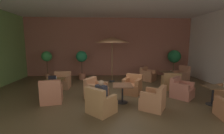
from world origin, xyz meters
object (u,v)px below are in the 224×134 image
Objects in this scene: armchair_rear_right_east at (100,104)px; armchair_rear_right_west at (132,86)px; patron_blue_shirt at (101,92)px; open_laptop at (52,79)px; armchair_rear_right_north at (96,91)px; potted_tree_mid_left at (174,58)px; cafe_table_mid_center at (213,92)px; iced_drink_cup at (56,78)px; cafe_table_front_right at (166,74)px; cafe_table_rear_right at (122,89)px; armchair_rear_right_south at (154,101)px; potted_tree_mid_right at (47,59)px; armchair_front_right_east at (171,83)px; armchair_front_right_south at (181,76)px; armchair_front_right_north at (148,76)px; patio_umbrella_tall_red at (112,40)px; cafe_table_front_left at (55,83)px; armchair_mid_center_north at (181,90)px; armchair_front_left_east at (52,94)px; potted_tree_left_corner at (82,60)px; armchair_front_left_north at (62,82)px.

armchair_rear_right_east reaches higher than armchair_rear_right_west.
patron_blue_shirt is 2.78m from open_laptop.
potted_tree_mid_left reaches higher than armchair_rear_right_north.
patron_blue_shirt is (-4.03, -0.47, 0.22)m from cafe_table_mid_center.
iced_drink_cup is at bearing 134.87° from armchair_rear_right_east.
cafe_table_rear_right is at bearing -135.51° from cafe_table_front_right.
armchair_rear_right_south is 0.58× the size of potted_tree_mid_right.
armchair_front_right_east is 1.96m from armchair_front_right_south.
armchair_front_right_north is 3.05m from patio_umbrella_tall_red.
armchair_front_right_south is 8.32m from potted_tree_mid_right.
armchair_mid_center_north is (5.35, -0.66, -0.21)m from cafe_table_front_left.
iced_drink_cup is at bearing 166.08° from cafe_table_mid_center.
cafe_table_mid_center is 0.94× the size of cafe_table_rear_right.
potted_tree_mid_left is at bearing 27.67° from open_laptop.
armchair_front_right_north is (4.62, 3.35, -0.03)m from armchair_front_left_east.
potted_tree_mid_left reaches higher than armchair_rear_right_south.
potted_tree_left_corner is (-2.65, 2.97, 0.90)m from armchair_rear_right_west.
cafe_table_mid_center is 6.27× the size of iced_drink_cup.
armchair_front_right_east reaches higher than cafe_table_rear_right.
cafe_table_front_right is at bearing -42.40° from armchair_front_right_north.
armchair_rear_right_south reaches higher than cafe_table_mid_center.
armchair_rear_right_north is at bearing -106.74° from patio_umbrella_tall_red.
armchair_front_right_south reaches higher than armchair_rear_right_east.
iced_drink_cup is at bearing -64.70° from potted_tree_mid_right.
armchair_rear_right_east reaches higher than cafe_table_front_left.
armchair_mid_center_north is at bearing -7.40° from iced_drink_cup.
cafe_table_front_left is at bearing 155.35° from armchair_rear_right_south.
cafe_table_front_right is 0.72× the size of armchair_rear_right_west.
armchair_rear_right_east is at bearing -41.32° from open_laptop.
armchair_front_right_south is at bearing -8.66° from potted_tree_left_corner.
armchair_front_left_east is 1.29× the size of cafe_table_front_right.
patron_blue_shirt is (-1.35, -1.88, 0.37)m from armchair_rear_right_west.
armchair_front_right_east is 0.85× the size of armchair_mid_center_north.
armchair_front_left_north is 0.81× the size of armchair_rear_right_south.
iced_drink_cup is (-6.06, 1.50, 0.26)m from cafe_table_mid_center.
cafe_table_mid_center is 0.39× the size of potted_tree_mid_right.
open_laptop is (-0.81, -3.05, -0.49)m from potted_tree_left_corner.
armchair_front_left_east is (0.17, -1.97, 0.03)m from armchair_front_left_north.
patron_blue_shirt reaches higher than cafe_table_front_right.
potted_tree_mid_left is (5.11, 4.02, 0.97)m from armchair_rear_right_north.
patio_umbrella_tall_red reaches higher than cafe_table_front_left.
armchair_front_left_north is 0.79× the size of armchair_rear_right_north.
potted_tree_mid_left is at bearing 28.04° from armchair_front_right_north.
potted_tree_mid_left is (1.57, 4.17, 0.95)m from armchair_mid_center_north.
armchair_front_left_east reaches higher than armchair_rear_right_south.
patron_blue_shirt is (1.89, -0.97, 0.36)m from armchair_front_left_east.
potted_tree_left_corner is at bearing 105.03° from patron_blue_shirt.
cafe_table_front_right is 7.34m from potted_tree_mid_right.
potted_tree_mid_left is (4.07, 4.61, 0.74)m from cafe_table_rear_right.
potted_tree_mid_right is 3.75m from open_laptop.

